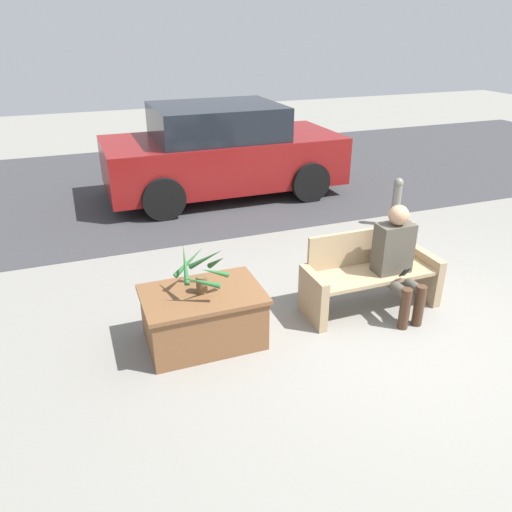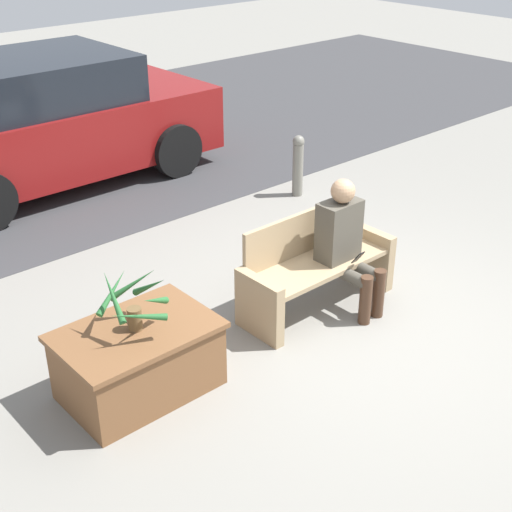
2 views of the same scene
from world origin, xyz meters
TOP-DOWN VIEW (x-y plane):
  - ground_plane at (0.00, 0.00)m, footprint 30.00×30.00m
  - road_surface at (0.00, 5.89)m, footprint 20.00×6.00m
  - bench at (-0.05, 0.63)m, footprint 1.45×0.51m
  - person_seated at (0.14, 0.46)m, footprint 0.37×0.57m
  - planter_box at (-1.86, 0.61)m, footprint 1.11×0.75m
  - potted_plant at (-1.86, 0.61)m, footprint 0.51×0.52m
  - parked_car at (-0.35, 4.88)m, footprint 4.00×1.98m
  - bollard_post at (1.60, 2.51)m, footprint 0.14×0.14m

SIDE VIEW (x-z plane):
  - ground_plane at x=0.00m, z-range 0.00..0.00m
  - road_surface at x=0.00m, z-range 0.00..0.01m
  - planter_box at x=-1.86m, z-range 0.02..0.55m
  - bench at x=-0.05m, z-range -0.03..0.78m
  - bollard_post at x=1.60m, z-range 0.02..0.76m
  - person_seated at x=0.14m, z-range 0.05..1.20m
  - potted_plant at x=-1.86m, z-range 0.53..0.98m
  - parked_car at x=-0.35m, z-range -0.01..1.53m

